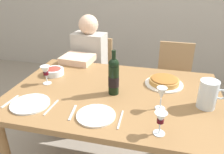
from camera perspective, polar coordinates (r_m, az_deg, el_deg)
name	(u,v)px	position (r m, az deg, el deg)	size (l,w,h in m)	color
dining_table	(114,103)	(1.65, 0.56, -6.63)	(1.50, 1.00, 0.76)	olive
wine_bottle	(114,76)	(1.53, 0.55, 0.17)	(0.08, 0.08, 0.32)	black
water_pitcher	(208,96)	(1.52, 23.34, -4.45)	(0.17, 0.12, 0.18)	silver
baked_tart	(164,81)	(1.74, 13.25, -1.08)	(0.29, 0.29, 0.06)	white
salad_bowl	(54,71)	(1.92, -14.69, 1.49)	(0.16, 0.16, 0.06)	silver
wine_glass_left_diner	(46,71)	(1.75, -16.67, 1.38)	(0.07, 0.07, 0.14)	silver
wine_glass_right_diner	(161,94)	(1.40, 12.58, -4.29)	(0.07, 0.07, 0.15)	silver
wine_glass_centre	(161,119)	(1.19, 12.36, -10.48)	(0.07, 0.07, 0.13)	silver
dinner_plate_left_setting	(30,104)	(1.55, -20.28, -6.47)	(0.25, 0.25, 0.01)	silver
dinner_plate_right_setting	(96,115)	(1.35, -4.15, -9.79)	(0.24, 0.24, 0.01)	white
fork_left_setting	(10,101)	(1.63, -24.69, -5.70)	(0.16, 0.01, 0.01)	silver
knife_left_setting	(51,107)	(1.48, -15.34, -7.50)	(0.18, 0.01, 0.01)	silver
knife_right_setting	(120,119)	(1.32, 2.18, -10.82)	(0.18, 0.01, 0.01)	silver
spoon_right_setting	(73,112)	(1.40, -10.08, -8.95)	(0.16, 0.01, 0.01)	silver
chair_left	(95,71)	(2.60, -4.50, 1.56)	(0.43, 0.43, 0.87)	#9E7A51
diner_left	(86,69)	(2.35, -6.74, 2.00)	(0.36, 0.53, 1.16)	#B7B2A8
chair_right	(173,78)	(2.50, 15.50, -0.34)	(0.41, 0.41, 0.87)	#9E7A51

